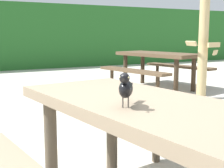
% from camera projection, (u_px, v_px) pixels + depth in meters
% --- Properties ---
extents(picnic_table_foreground, '(1.89, 1.92, 0.74)m').
position_uv_depth(picnic_table_foreground, '(146.00, 133.00, 1.79)').
color(picnic_table_foreground, '#84725B').
rests_on(picnic_table_foreground, ground).
extents(bird_grackle, '(0.19, 0.24, 0.18)m').
position_uv_depth(bird_grackle, '(126.00, 88.00, 1.58)').
color(bird_grackle, black).
rests_on(bird_grackle, picnic_table_foreground).
extents(picnic_table_mid_left, '(2.00, 2.02, 0.74)m').
position_uv_depth(picnic_table_mid_left, '(158.00, 62.00, 6.52)').
color(picnic_table_mid_left, brown).
rests_on(picnic_table_mid_left, ground).
extents(stalk_post_right_side, '(0.55, 0.51, 1.68)m').
position_uv_depth(stalk_post_right_side, '(203.00, 50.00, 5.41)').
color(stalk_post_right_side, tan).
rests_on(stalk_post_right_side, ground).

